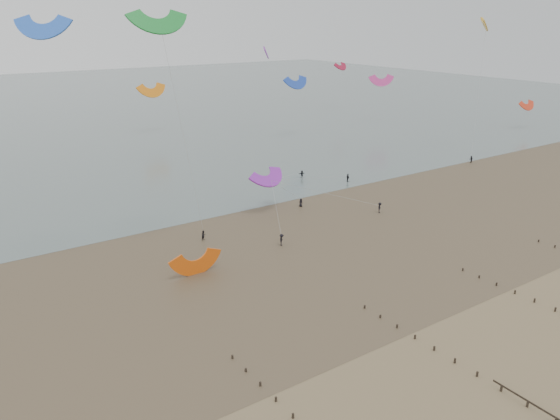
{
  "coord_description": "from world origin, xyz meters",
  "views": [
    {
      "loc": [
        -36.52,
        -29.55,
        32.53
      ],
      "look_at": [
        2.74,
        28.0,
        8.0
      ],
      "focal_mm": 35.0,
      "sensor_mm": 36.0,
      "label": 1
    }
  ],
  "objects": [
    {
      "name": "kitesurfers",
      "position": [
        22.14,
        44.74,
        0.87
      ],
      "size": [
        132.83,
        29.4,
        1.89
      ],
      "color": "black",
      "rests_on": "ground"
    },
    {
      "name": "ground",
      "position": [
        0.0,
        0.0,
        0.0
      ],
      "size": [
        500.0,
        500.0,
        0.0
      ],
      "primitive_type": "plane",
      "color": "brown",
      "rests_on": "ground"
    },
    {
      "name": "kites_airborne",
      "position": [
        -6.21,
        91.75,
        20.25
      ],
      "size": [
        225.23,
        98.24,
        44.92
      ],
      "color": "purple",
      "rests_on": "ground"
    },
    {
      "name": "grounded_kite",
      "position": [
        -8.37,
        31.64,
        0.0
      ],
      "size": [
        6.4,
        5.02,
        3.49
      ],
      "primitive_type": null,
      "rotation": [
        1.54,
        0.0,
        0.01
      ],
      "color": "#E5560E",
      "rests_on": "ground"
    },
    {
      "name": "sea_and_shore",
      "position": [
        -4.08,
        34.4,
        0.01
      ],
      "size": [
        500.0,
        665.0,
        0.03
      ],
      "color": "#475654",
      "rests_on": "ground"
    }
  ]
}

